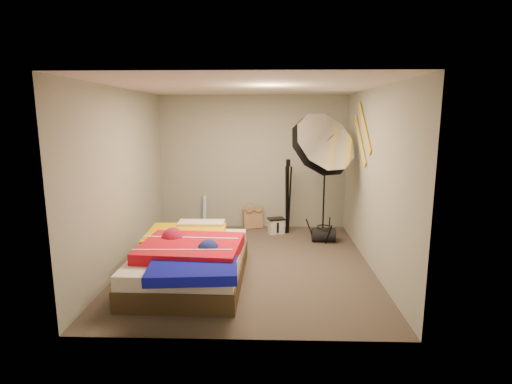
{
  "coord_description": "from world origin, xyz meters",
  "views": [
    {
      "loc": [
        0.28,
        -5.5,
        2.12
      ],
      "look_at": [
        0.1,
        0.6,
        0.95
      ],
      "focal_mm": 28.0,
      "sensor_mm": 36.0,
      "label": 1
    }
  ],
  "objects_px": {
    "duffel_bag": "(324,235)",
    "tote_bag": "(253,218)",
    "wrapping_roll": "(205,212)",
    "camera_case": "(276,226)",
    "bed": "(191,259)",
    "camera_tripod": "(288,191)",
    "photo_umbrella": "(321,147)"
  },
  "relations": [
    {
      "from": "camera_case",
      "to": "bed",
      "type": "distance_m",
      "value": 2.45
    },
    {
      "from": "wrapping_roll",
      "to": "camera_case",
      "type": "xyz_separation_m",
      "value": [
        1.37,
        -0.36,
        -0.18
      ]
    },
    {
      "from": "tote_bag",
      "to": "duffel_bag",
      "type": "height_order",
      "value": "tote_bag"
    },
    {
      "from": "tote_bag",
      "to": "camera_case",
      "type": "distance_m",
      "value": 0.57
    },
    {
      "from": "camera_case",
      "to": "duffel_bag",
      "type": "distance_m",
      "value": 0.93
    },
    {
      "from": "camera_tripod",
      "to": "duffel_bag",
      "type": "bearing_deg",
      "value": -39.98
    },
    {
      "from": "photo_umbrella",
      "to": "duffel_bag",
      "type": "bearing_deg",
      "value": 59.68
    },
    {
      "from": "duffel_bag",
      "to": "bed",
      "type": "xyz_separation_m",
      "value": [
        -1.96,
        -1.69,
        0.17
      ]
    },
    {
      "from": "wrapping_roll",
      "to": "tote_bag",
      "type": "bearing_deg",
      "value": 0.0
    },
    {
      "from": "tote_bag",
      "to": "photo_umbrella",
      "type": "distance_m",
      "value": 2.1
    },
    {
      "from": "camera_case",
      "to": "bed",
      "type": "height_order",
      "value": "bed"
    },
    {
      "from": "duffel_bag",
      "to": "tote_bag",
      "type": "bearing_deg",
      "value": 148.45
    },
    {
      "from": "tote_bag",
      "to": "bed",
      "type": "bearing_deg",
      "value": -123.41
    },
    {
      "from": "tote_bag",
      "to": "camera_tripod",
      "type": "height_order",
      "value": "camera_tripod"
    },
    {
      "from": "tote_bag",
      "to": "camera_tripod",
      "type": "distance_m",
      "value": 0.93
    },
    {
      "from": "tote_bag",
      "to": "camera_case",
      "type": "relative_size",
      "value": 1.39
    },
    {
      "from": "wrapping_roll",
      "to": "photo_umbrella",
      "type": "distance_m",
      "value": 2.65
    },
    {
      "from": "camera_case",
      "to": "camera_tripod",
      "type": "bearing_deg",
      "value": -6.56
    },
    {
      "from": "tote_bag",
      "to": "photo_umbrella",
      "type": "xyz_separation_m",
      "value": [
        1.12,
        -1.03,
        1.45
      ]
    },
    {
      "from": "bed",
      "to": "camera_tripod",
      "type": "bearing_deg",
      "value": 58.11
    },
    {
      "from": "photo_umbrella",
      "to": "wrapping_roll",
      "type": "bearing_deg",
      "value": 153.29
    },
    {
      "from": "duffel_bag",
      "to": "wrapping_roll",
      "type": "bearing_deg",
      "value": 161.28
    },
    {
      "from": "tote_bag",
      "to": "bed",
      "type": "relative_size",
      "value": 0.17
    },
    {
      "from": "bed",
      "to": "photo_umbrella",
      "type": "xyz_separation_m",
      "value": [
        1.84,
        1.48,
        1.35
      ]
    },
    {
      "from": "tote_bag",
      "to": "wrapping_roll",
      "type": "distance_m",
      "value": 0.94
    },
    {
      "from": "tote_bag",
      "to": "camera_case",
      "type": "bearing_deg",
      "value": -56.82
    },
    {
      "from": "camera_case",
      "to": "bed",
      "type": "xyz_separation_m",
      "value": [
        -1.16,
        -2.15,
        0.15
      ]
    },
    {
      "from": "wrapping_roll",
      "to": "duffel_bag",
      "type": "height_order",
      "value": "wrapping_roll"
    },
    {
      "from": "wrapping_roll",
      "to": "bed",
      "type": "distance_m",
      "value": 2.52
    },
    {
      "from": "camera_tripod",
      "to": "wrapping_roll",
      "type": "bearing_deg",
      "value": 168.37
    },
    {
      "from": "tote_bag",
      "to": "camera_case",
      "type": "height_order",
      "value": "tote_bag"
    },
    {
      "from": "tote_bag",
      "to": "photo_umbrella",
      "type": "height_order",
      "value": "photo_umbrella"
    }
  ]
}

